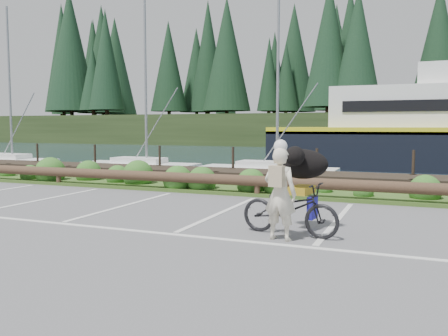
{
  "coord_description": "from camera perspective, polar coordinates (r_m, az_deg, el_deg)",
  "views": [
    {
      "loc": [
        4.09,
        -7.94,
        1.97
      ],
      "look_at": [
        0.35,
        1.25,
        1.1
      ],
      "focal_mm": 38.0,
      "sensor_mm": 36.0,
      "label": 1
    }
  ],
  "objects": [
    {
      "name": "log_rail",
      "position": [
        13.34,
        4.02,
        -3.49
      ],
      "size": [
        32.0,
        0.3,
        0.6
      ],
      "primitive_type": null,
      "color": "#443021",
      "rests_on": "ground"
    },
    {
      "name": "dog",
      "position": [
        9.14,
        9.39,
        0.48
      ],
      "size": [
        0.62,
        1.05,
        0.57
      ],
      "primitive_type": "ellipsoid",
      "rotation": [
        0.0,
        0.0,
        1.42
      ],
      "color": "black",
      "rests_on": "bicycle"
    },
    {
      "name": "ground",
      "position": [
        9.15,
        -5.06,
        -7.45
      ],
      "size": [
        72.0,
        72.0,
        0.0
      ],
      "primitive_type": "plane",
      "color": "#565658"
    },
    {
      "name": "bicycle",
      "position": [
        8.69,
        7.9,
        -4.87
      ],
      "size": [
        1.93,
        0.91,
        0.97
      ],
      "primitive_type": "imported",
      "rotation": [
        0.0,
        0.0,
        1.42
      ],
      "color": "black",
      "rests_on": "ground"
    },
    {
      "name": "vegetation_strip",
      "position": [
        13.99,
        4.91,
        -2.89
      ],
      "size": [
        34.0,
        1.6,
        0.1
      ],
      "primitive_type": "cube",
      "color": "#3D5B21",
      "rests_on": "ground"
    },
    {
      "name": "harbor_backdrop",
      "position": [
        86.56,
        19.71,
        3.44
      ],
      "size": [
        170.0,
        160.0,
        30.0
      ],
      "color": "#172B37",
      "rests_on": "ground"
    },
    {
      "name": "cyclist",
      "position": [
        8.25,
        6.76,
        -3.13
      ],
      "size": [
        0.64,
        0.47,
        1.61
      ],
      "primitive_type": "imported",
      "rotation": [
        0.0,
        0.0,
        2.99
      ],
      "color": "beige",
      "rests_on": "ground"
    }
  ]
}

